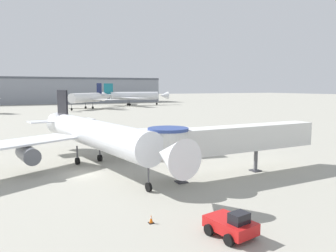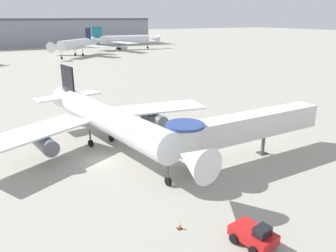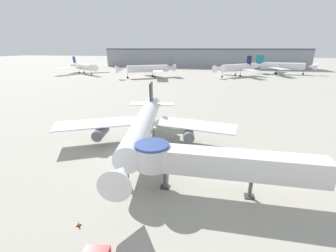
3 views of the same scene
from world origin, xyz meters
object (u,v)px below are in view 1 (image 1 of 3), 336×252
pushback_tug_red (231,225)px  background_jet_teal_tail (133,96)px  jet_bridge (226,139)px  traffic_cone_near_nose (151,219)px  background_jet_navy_tail (86,98)px  traffic_cone_starboard_wing (199,159)px  main_airplane (95,135)px

pushback_tug_red → background_jet_teal_tail: (47.23, 151.76, 4.32)m
jet_bridge → traffic_cone_near_nose: 15.47m
background_jet_teal_tail → background_jet_navy_tail: background_jet_teal_tail is taller
jet_bridge → traffic_cone_starboard_wing: 8.59m
traffic_cone_near_nose → background_jet_teal_tail: (51.20, 147.50, 4.82)m
pushback_tug_red → traffic_cone_starboard_wing: 22.36m
traffic_cone_starboard_wing → background_jet_teal_tail: size_ratio=0.02×
background_jet_teal_tail → traffic_cone_starboard_wing: bearing=169.0°
pushback_tug_red → traffic_cone_near_nose: pushback_tug_red is taller
jet_bridge → background_jet_teal_tail: background_jet_teal_tail is taller
traffic_cone_near_nose → background_jet_teal_tail: background_jet_teal_tail is taller
main_airplane → traffic_cone_starboard_wing: size_ratio=52.21×
main_airplane → jet_bridge: bearing=-51.6°
pushback_tug_red → background_jet_teal_tail: bearing=62.3°
background_jet_teal_tail → background_jet_navy_tail: size_ratio=1.54×
background_jet_teal_tail → traffic_cone_near_nose: bearing=165.8°
pushback_tug_red → traffic_cone_near_nose: bearing=122.5°
main_airplane → pushback_tug_red: main_airplane is taller
background_jet_teal_tail → background_jet_navy_tail: bearing=129.2°
background_jet_navy_tail → traffic_cone_near_nose: bearing=-53.9°
jet_bridge → traffic_cone_starboard_wing: bearing=79.7°
pushback_tug_red → background_jet_teal_tail: size_ratio=0.09×
main_airplane → traffic_cone_near_nose: size_ratio=51.55×
main_airplane → traffic_cone_near_nose: 19.40m
traffic_cone_near_nose → traffic_cone_starboard_wing: bearing=49.4°
jet_bridge → traffic_cone_near_nose: bearing=-148.2°
traffic_cone_starboard_wing → traffic_cone_near_nose: size_ratio=0.99×
jet_bridge → background_jet_navy_tail: 119.65m
traffic_cone_starboard_wing → main_airplane: bearing=166.6°
pushback_tug_red → jet_bridge: bearing=45.4°
traffic_cone_starboard_wing → traffic_cone_near_nose: traffic_cone_near_nose is taller
pushback_tug_red → traffic_cone_starboard_wing: size_ratio=5.71×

